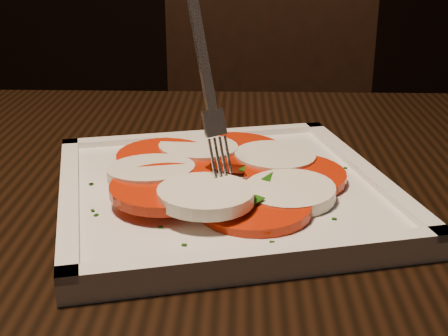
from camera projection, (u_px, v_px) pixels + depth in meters
The scene contains 5 objects.
table at pixel (306, 312), 0.55m from camera, with size 1.25×0.88×0.75m.
chair at pixel (263, 160), 1.25m from camera, with size 0.48×0.48×0.93m.
plate at pixel (224, 193), 0.53m from camera, with size 0.27×0.27×0.01m, color white.
caprese_salad at pixel (224, 174), 0.53m from camera, with size 0.23×0.23×0.02m.
fork at pixel (200, 66), 0.49m from camera, with size 0.02×0.06×0.16m, color white, non-canonical shape.
Camera 1 is at (0.07, -0.57, 0.97)m, focal length 50.00 mm.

